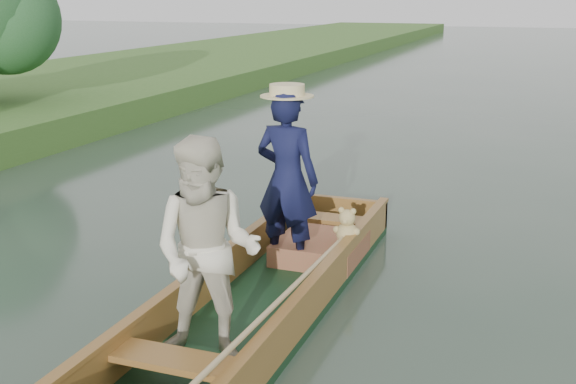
% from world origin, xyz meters
% --- Properties ---
extents(ground, '(120.00, 120.00, 0.00)m').
position_xyz_m(ground, '(0.00, 0.00, 0.00)').
color(ground, '#283D30').
rests_on(ground, ground).
extents(trees_far, '(21.81, 9.47, 4.18)m').
position_xyz_m(trees_far, '(0.71, 9.37, 2.42)').
color(trees_far, '#47331E').
rests_on(trees_far, ground).
extents(punt, '(1.14, 5.02, 1.91)m').
position_xyz_m(punt, '(-0.01, -0.13, 0.64)').
color(punt, '#13321A').
rests_on(punt, ground).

